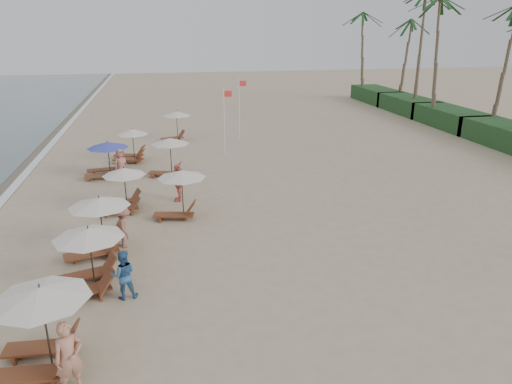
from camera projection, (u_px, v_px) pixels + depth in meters
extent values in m
plane|color=tan|center=(254.00, 267.00, 17.44)|extent=(160.00, 160.00, 0.00)
cube|color=white|center=(5.00, 197.00, 24.59)|extent=(0.50, 140.00, 0.02)
cube|color=#193D1C|center=(510.00, 136.00, 34.71)|extent=(3.20, 8.00, 1.60)
cube|color=#193D1C|center=(451.00, 118.00, 41.66)|extent=(3.20, 8.00, 1.60)
cube|color=#193D1C|center=(408.00, 105.00, 48.60)|extent=(3.20, 8.00, 1.60)
cube|color=#193D1C|center=(377.00, 95.00, 55.54)|extent=(3.20, 8.00, 1.60)
cylinder|color=brown|center=(498.00, 74.00, 36.77)|extent=(0.36, 0.36, 9.80)
cylinder|color=brown|center=(440.00, 64.00, 41.12)|extent=(0.36, 0.36, 10.60)
cylinder|color=brown|center=(419.00, 56.00, 45.97)|extent=(0.36, 0.36, 11.40)
cylinder|color=brown|center=(401.00, 65.00, 51.34)|extent=(0.36, 0.36, 9.00)
cylinder|color=brown|center=(366.00, 58.00, 55.69)|extent=(0.36, 0.36, 9.80)
cylinder|color=black|center=(46.00, 329.00, 11.97)|extent=(0.05, 0.05, 2.29)
cone|color=silver|center=(40.00, 293.00, 11.62)|extent=(2.46, 2.46, 0.35)
cylinder|color=black|center=(92.00, 260.00, 15.65)|extent=(0.05, 0.05, 2.16)
cone|color=silver|center=(88.00, 233.00, 15.32)|extent=(2.32, 2.32, 0.35)
cylinder|color=black|center=(102.00, 226.00, 18.28)|extent=(0.05, 0.05, 2.18)
cone|color=silver|center=(99.00, 202.00, 17.96)|extent=(2.34, 2.34, 0.35)
cylinder|color=black|center=(126.00, 190.00, 22.54)|extent=(0.05, 0.05, 2.04)
cone|color=silver|center=(124.00, 172.00, 22.24)|extent=(2.04, 2.04, 0.35)
cylinder|color=black|center=(109.00, 160.00, 27.76)|extent=(0.05, 0.05, 1.99)
cone|color=#3D45B4|center=(108.00, 145.00, 27.47)|extent=(2.41, 2.41, 0.35)
cylinder|color=black|center=(133.00, 146.00, 30.97)|extent=(0.05, 0.05, 2.04)
cone|color=silver|center=(132.00, 132.00, 30.66)|extent=(2.06, 2.06, 0.35)
cylinder|color=black|center=(183.00, 194.00, 21.81)|extent=(0.05, 0.05, 2.15)
cone|color=silver|center=(181.00, 174.00, 21.49)|extent=(2.24, 2.24, 0.35)
cylinder|color=black|center=(171.00, 157.00, 28.02)|extent=(0.05, 0.05, 2.15)
cone|color=silver|center=(170.00, 141.00, 27.70)|extent=(2.24, 2.24, 0.35)
cylinder|color=black|center=(177.00, 126.00, 36.83)|extent=(0.05, 0.05, 2.15)
cone|color=silver|center=(176.00, 113.00, 36.51)|extent=(2.24, 2.24, 0.35)
imported|color=tan|center=(69.00, 358.00, 11.23)|extent=(0.82, 0.70, 1.90)
imported|color=#326396|center=(123.00, 275.00, 15.22)|extent=(0.87, 0.71, 1.66)
imported|color=#99604E|center=(124.00, 227.00, 18.84)|extent=(0.84, 1.19, 1.66)
imported|color=#D36454|center=(178.00, 183.00, 23.84)|extent=(0.65, 1.18, 1.91)
imported|color=#B46F62|center=(121.00, 164.00, 27.25)|extent=(1.03, 1.02, 1.80)
cylinder|color=silver|center=(224.00, 122.00, 32.21)|extent=(0.08, 0.08, 4.53)
cube|color=red|center=(228.00, 94.00, 31.64)|extent=(0.55, 0.02, 0.40)
cylinder|color=silver|center=(239.00, 110.00, 36.30)|extent=(0.08, 0.08, 4.73)
cube|color=red|center=(242.00, 83.00, 35.71)|extent=(0.55, 0.02, 0.40)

